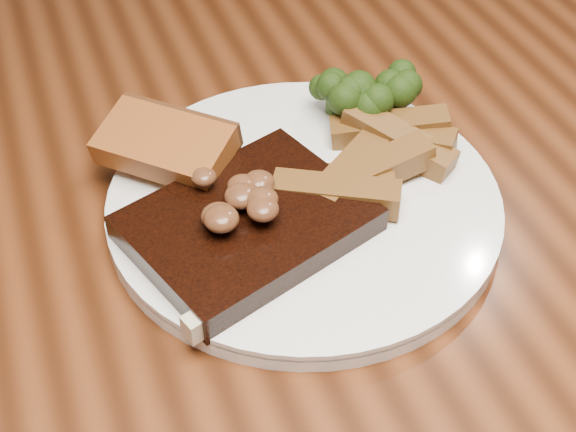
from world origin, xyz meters
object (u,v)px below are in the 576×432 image
(garlic_bread, at_px, (167,165))
(chair_far, at_px, (293,89))
(potato_wedges, at_px, (375,165))
(steak, at_px, (248,225))
(plate, at_px, (304,205))
(dining_table, at_px, (288,326))

(garlic_bread, bearing_deg, chair_far, 103.71)
(garlic_bread, distance_m, potato_wedges, 0.16)
(chair_far, height_order, potato_wedges, chair_far)
(chair_far, height_order, steak, chair_far)
(chair_far, distance_m, steak, 0.71)
(chair_far, bearing_deg, steak, 64.96)
(plate, height_order, potato_wedges, potato_wedges)
(dining_table, bearing_deg, potato_wedges, 21.95)
(steak, height_order, garlic_bread, steak)
(dining_table, relative_size, steak, 10.28)
(plate, distance_m, potato_wedges, 0.06)
(dining_table, bearing_deg, chair_far, 68.74)
(dining_table, height_order, plate, plate)
(chair_far, bearing_deg, dining_table, 67.51)
(plate, height_order, garlic_bread, garlic_bread)
(chair_far, height_order, garlic_bread, chair_far)
(chair_far, xyz_separation_m, potato_wedges, (-0.14, -0.55, 0.32))
(chair_far, bearing_deg, garlic_bread, 58.20)
(garlic_bread, bearing_deg, steak, -22.27)
(garlic_bread, bearing_deg, dining_table, -10.60)
(dining_table, relative_size, plate, 5.49)
(chair_far, bearing_deg, potato_wedges, 74.11)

